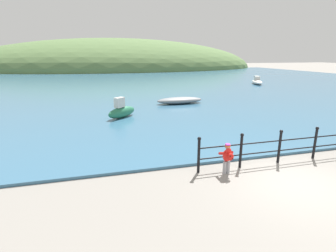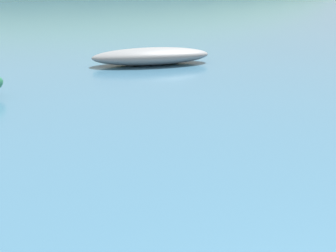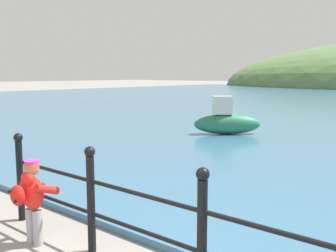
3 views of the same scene
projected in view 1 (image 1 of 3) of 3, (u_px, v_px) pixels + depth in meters
name	position (u px, v px, depth m)	size (l,w,h in m)	color
ground_plane	(297.00, 184.00, 7.76)	(200.00, 200.00, 0.00)	gray
water	(136.00, 81.00, 37.52)	(80.00, 60.00, 0.10)	#386684
far_hillside	(116.00, 68.00, 71.30)	(76.90, 42.30, 15.71)	#567542
iron_railing	(280.00, 145.00, 9.10)	(6.15, 0.12, 1.21)	black
child_in_coat	(227.00, 156.00, 8.25)	(0.39, 0.54, 1.00)	#99999E
boat_mid_harbor	(257.00, 82.00, 32.89)	(2.24, 3.56, 0.97)	silver
boat_twin_mast	(180.00, 100.00, 19.80)	(3.55, 1.25, 0.49)	gray
boat_far_right	(122.00, 111.00, 15.37)	(1.98, 1.85, 1.21)	#287551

